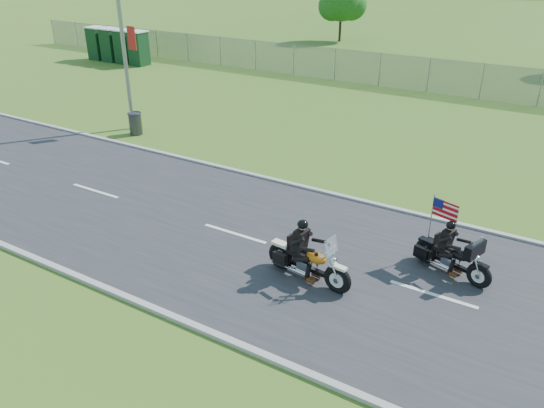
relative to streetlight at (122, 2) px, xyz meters
The scene contains 14 objects.
ground 14.63m from the streetlight, 27.44° to the right, with size 420.00×420.00×0.00m, color #30581B.
road 14.62m from the streetlight, 27.44° to the right, with size 120.00×8.00×0.04m, color #28282B.
curb_north 13.40m from the streetlight, 10.27° to the right, with size 120.00×0.18×0.12m, color #9E9B93.
curb_south 16.74m from the streetlight, 40.60° to the right, with size 120.00×0.18×0.12m, color #9E9B93.
fence 16.13m from the streetlight, 63.13° to the left, with size 60.00×0.03×2.00m, color gray.
streetlight is the anchor object (origin of this frame).
porta_toilet_a 15.39m from the streetlight, 132.91° to the left, with size 1.10×1.10×2.30m, color #103417.
porta_toilet_b 16.33m from the streetlight, 136.65° to the left, with size 1.10×1.10×2.30m, color #103417.
porta_toilet_c 17.34m from the streetlight, 139.94° to the left, with size 1.10×1.10×2.30m, color #103417.
porta_toilet_d 18.40m from the streetlight, 142.83° to the left, with size 1.10×1.10×2.30m, color #103417.
tree_fence_mid 27.99m from the streetlight, 94.05° to the left, with size 3.96×3.69×5.30m.
motorcycle_lead 15.67m from the streetlight, 29.14° to the right, with size 2.55×0.82×1.72m.
motorcycle_follow 17.62m from the streetlight, 17.39° to the right, with size 2.20×1.07×1.89m.
trash_can 5.25m from the streetlight, 47.05° to the right, with size 0.58×0.58×1.00m, color #39383D.
Camera 1 is at (6.14, -11.39, 7.91)m, focal length 35.00 mm.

